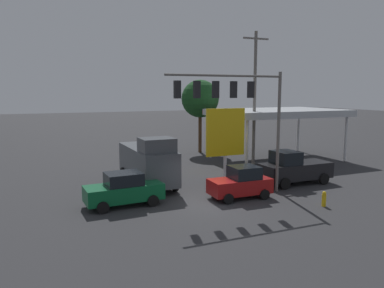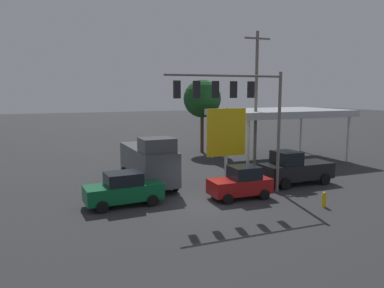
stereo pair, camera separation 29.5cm
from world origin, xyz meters
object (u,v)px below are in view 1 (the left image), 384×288
(utility_pole, at_px, (255,97))
(price_sign, at_px, (225,133))
(traffic_signal_assembly, at_px, (235,100))
(street_tree, at_px, (200,99))
(delivery_truck, at_px, (148,162))
(sedan_far, at_px, (124,189))
(fire_hydrant, at_px, (324,199))
(hatchback_crossing, at_px, (241,183))
(pickup_parked, at_px, (294,168))

(utility_pole, xyz_separation_m, price_sign, (4.06, 2.41, -2.65))
(traffic_signal_assembly, relative_size, street_tree, 1.01)
(traffic_signal_assembly, distance_m, delivery_truck, 7.53)
(sedan_far, bearing_deg, fire_hydrant, 152.97)
(hatchback_crossing, xyz_separation_m, pickup_parked, (-5.25, -1.58, 0.16))
(price_sign, bearing_deg, street_tree, -105.16)
(street_tree, relative_size, fire_hydrant, 8.79)
(hatchback_crossing, relative_size, pickup_parked, 0.73)
(pickup_parked, relative_size, fire_hydrant, 5.93)
(hatchback_crossing, distance_m, street_tree, 18.21)
(utility_pole, relative_size, hatchback_crossing, 2.99)
(utility_pole, xyz_separation_m, hatchback_crossing, (5.87, 7.84, -5.08))
(hatchback_crossing, bearing_deg, fire_hydrant, 136.85)
(utility_pole, distance_m, street_tree, 9.10)
(traffic_signal_assembly, relative_size, hatchback_crossing, 2.04)
(traffic_signal_assembly, distance_m, utility_pole, 9.57)
(hatchback_crossing, relative_size, sedan_far, 0.85)
(delivery_truck, relative_size, street_tree, 0.88)
(sedan_far, height_order, pickup_parked, pickup_parked)
(sedan_far, xyz_separation_m, fire_hydrant, (-10.45, 4.67, -0.51))
(pickup_parked, bearing_deg, fire_hydrant, 69.87)
(utility_pole, xyz_separation_m, pickup_parked, (0.62, 6.26, -4.91))
(traffic_signal_assembly, relative_size, pickup_parked, 1.50)
(utility_pole, relative_size, fire_hydrant, 13.02)
(pickup_parked, bearing_deg, utility_pole, -96.22)
(street_tree, bearing_deg, utility_pole, 96.05)
(sedan_far, height_order, delivery_truck, delivery_truck)
(utility_pole, height_order, price_sign, utility_pole)
(pickup_parked, relative_size, street_tree, 0.67)
(price_sign, height_order, hatchback_crossing, price_sign)
(utility_pole, distance_m, delivery_truck, 11.50)
(traffic_signal_assembly, bearing_deg, sedan_far, -6.95)
(price_sign, distance_m, hatchback_crossing, 6.21)
(price_sign, height_order, delivery_truck, price_sign)
(traffic_signal_assembly, distance_m, price_sign, 5.96)
(utility_pole, xyz_separation_m, sedan_far, (12.84, 6.55, -5.07))
(utility_pole, bearing_deg, delivery_truck, 15.26)
(street_tree, bearing_deg, pickup_parked, 91.26)
(delivery_truck, distance_m, street_tree, 15.60)
(utility_pole, bearing_deg, sedan_far, 27.02)
(sedan_far, xyz_separation_m, street_tree, (-11.88, -15.59, 4.76))
(pickup_parked, bearing_deg, sedan_far, 0.85)
(price_sign, relative_size, fire_hydrant, 5.96)
(traffic_signal_assembly, xyz_separation_m, utility_pole, (-6.10, -7.37, 0.05))
(pickup_parked, relative_size, delivery_truck, 0.76)
(price_sign, bearing_deg, utility_pole, -149.29)
(sedan_far, bearing_deg, price_sign, -157.75)
(traffic_signal_assembly, bearing_deg, delivery_truck, -47.55)
(pickup_parked, distance_m, fire_hydrant, 5.31)
(price_sign, bearing_deg, sedan_far, 25.23)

